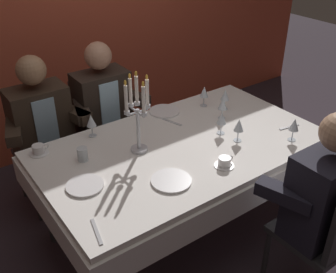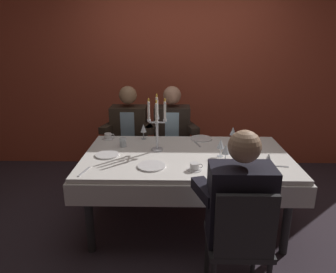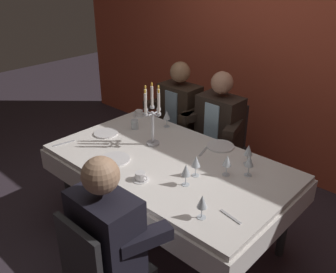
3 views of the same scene
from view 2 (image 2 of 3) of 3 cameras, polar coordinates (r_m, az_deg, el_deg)
name	(u,v)px [view 2 (image 2 of 3)]	position (r m, az deg, el deg)	size (l,w,h in m)	color
ground_plane	(185,223)	(3.27, 3.13, -15.45)	(12.00, 12.00, 0.00)	#362C35
back_wall	(183,69)	(4.42, 2.70, 12.06)	(6.00, 0.12, 2.70)	#BE4A31
dining_table	(186,166)	(2.98, 3.34, -5.40)	(1.94, 1.14, 0.74)	white
candelabra	(157,125)	(2.95, -2.02, 2.17)	(0.19, 0.19, 0.55)	silver
dinner_plate_0	(201,139)	(3.37, 6.00, -0.37)	(0.23, 0.23, 0.01)	white
dinner_plate_1	(151,166)	(2.66, -3.02, -5.35)	(0.24, 0.24, 0.01)	white
dinner_plate_2	(107,155)	(2.95, -11.00, -3.29)	(0.22, 0.22, 0.01)	white
wine_glass_0	(221,144)	(2.88, 9.52, -1.43)	(0.07, 0.07, 0.16)	silver
wine_glass_1	(245,136)	(3.18, 13.79, 0.15)	(0.07, 0.07, 0.16)	silver
wine_glass_2	(226,150)	(2.75, 10.44, -2.40)	(0.07, 0.07, 0.16)	silver
wine_glass_3	(233,131)	(3.29, 11.70, 0.92)	(0.07, 0.07, 0.16)	silver
wine_glass_4	(235,139)	(3.06, 12.00, -0.43)	(0.07, 0.07, 0.16)	silver
wine_glass_5	(143,129)	(3.33, -4.47, 1.45)	(0.07, 0.07, 0.16)	silver
wine_glass_6	(268,159)	(2.63, 17.75, -3.95)	(0.07, 0.07, 0.16)	silver
water_tumbler_0	(123,142)	(3.15, -8.18, -1.03)	(0.07, 0.07, 0.09)	silver
coffee_cup_0	(195,167)	(2.60, 4.85, -5.52)	(0.13, 0.12, 0.06)	white
coffee_cup_1	(108,136)	(3.41, -10.81, 0.01)	(0.13, 0.12, 0.06)	white
knife_0	(84,172)	(2.65, -14.99, -6.17)	(0.19, 0.02, 0.01)	#B7B7BC
spoon_1	(197,144)	(3.20, 5.37, -1.38)	(0.17, 0.02, 0.01)	#B7B7BC
fork_2	(278,166)	(2.82, 19.33, -5.08)	(0.17, 0.02, 0.01)	#B7B7BC
seated_diner_0	(129,128)	(3.81, -7.04, 1.57)	(0.63, 0.48, 1.24)	#29282A
seated_diner_1	(172,128)	(3.77, 0.73, 1.54)	(0.63, 0.48, 1.24)	#29282A
seated_diner_2	(240,204)	(2.17, 12.98, -11.80)	(0.63, 0.48, 1.24)	#29282A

